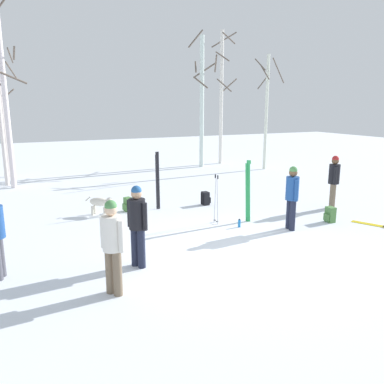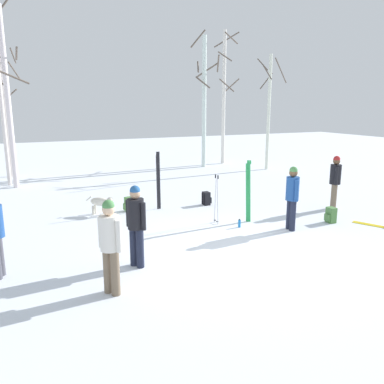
# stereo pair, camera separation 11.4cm
# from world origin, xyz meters

# --- Properties ---
(ground_plane) EXTENTS (60.00, 60.00, 0.00)m
(ground_plane) POSITION_xyz_m (0.00, 0.00, 0.00)
(ground_plane) COLOR white
(person_0) EXTENTS (0.35, 0.43, 1.72)m
(person_0) POSITION_xyz_m (4.74, 1.87, 0.98)
(person_0) COLOR #72604C
(person_0) RESTS_ON ground_plane
(person_1) EXTENTS (0.34, 0.51, 1.72)m
(person_1) POSITION_xyz_m (2.13, 0.72, 0.98)
(person_1) COLOR #1E2338
(person_1) RESTS_ON ground_plane
(person_2) EXTENTS (0.34, 0.46, 1.72)m
(person_2) POSITION_xyz_m (-3.06, -0.88, 0.98)
(person_2) COLOR #72604C
(person_2) RESTS_ON ground_plane
(person_3) EXTENTS (0.34, 0.47, 1.72)m
(person_3) POSITION_xyz_m (-2.31, 0.09, 0.98)
(person_3) COLOR #1E2338
(person_3) RESTS_ON ground_plane
(dog) EXTENTS (0.74, 0.58, 0.57)m
(dog) POSITION_xyz_m (-2.18, 4.28, 0.39)
(dog) COLOR beige
(dog) RESTS_ON ground_plane
(ski_pair_planted_0) EXTENTS (0.14, 0.05, 1.85)m
(ski_pair_planted_0) POSITION_xyz_m (-0.36, 4.20, 0.92)
(ski_pair_planted_0) COLOR black
(ski_pair_planted_0) RESTS_ON ground_plane
(ski_pair_planted_1) EXTENTS (0.15, 0.14, 1.77)m
(ski_pair_planted_1) POSITION_xyz_m (1.49, 1.84, 0.88)
(ski_pair_planted_1) COLOR green
(ski_pair_planted_1) RESTS_ON ground_plane
(ski_poles_0) EXTENTS (0.07, 0.24, 1.39)m
(ski_poles_0) POSITION_xyz_m (0.59, 2.05, 0.74)
(ski_poles_0) COLOR #B2B2BC
(ski_poles_0) RESTS_ON ground_plane
(backpack_0) EXTENTS (0.29, 0.26, 0.44)m
(backpack_0) POSITION_xyz_m (1.27, 4.03, 0.21)
(backpack_0) COLOR black
(backpack_0) RESTS_ON ground_plane
(backpack_1) EXTENTS (0.30, 0.27, 0.44)m
(backpack_1) POSITION_xyz_m (3.59, 0.77, 0.21)
(backpack_1) COLOR #4C7F3F
(backpack_1) RESTS_ON ground_plane
(backpack_2) EXTENTS (0.32, 0.30, 0.44)m
(backpack_2) POSITION_xyz_m (-1.30, 4.35, 0.21)
(backpack_2) COLOR #4C7F3F
(backpack_2) RESTS_ON ground_plane
(water_bottle_0) EXTENTS (0.07, 0.07, 0.23)m
(water_bottle_0) POSITION_xyz_m (0.99, 1.47, 0.11)
(water_bottle_0) COLOR #1E72BF
(water_bottle_0) RESTS_ON ground_plane
(birch_tree_1) EXTENTS (0.72, 1.18, 6.51)m
(birch_tree_1) POSITION_xyz_m (-4.73, 10.36, 3.36)
(birch_tree_1) COLOR silver
(birch_tree_1) RESTS_ON ground_plane
(birch_tree_2) EXTENTS (1.77, 1.56, 5.88)m
(birch_tree_2) POSITION_xyz_m (-4.63, 12.45, 3.06)
(birch_tree_2) COLOR silver
(birch_tree_2) RESTS_ON ground_plane
(birch_tree_3) EXTENTS (1.24, 1.33, 7.24)m
(birch_tree_3) POSITION_xyz_m (-4.46, 9.74, 3.58)
(birch_tree_3) COLOR silver
(birch_tree_3) RESTS_ON ground_plane
(birch_tree_4) EXTENTS (1.62, 1.85, 7.07)m
(birch_tree_4) POSITION_xyz_m (4.83, 11.44, 3.55)
(birch_tree_4) COLOR silver
(birch_tree_4) RESTS_ON ground_plane
(birch_tree_5) EXTENTS (1.51, 1.64, 7.16)m
(birch_tree_5) POSITION_xyz_m (6.34, 12.04, 3.77)
(birch_tree_5) COLOR silver
(birch_tree_5) RESTS_ON ground_plane
(birch_tree_6) EXTENTS (1.30, 1.29, 5.69)m
(birch_tree_6) POSITION_xyz_m (7.40, 9.31, 3.03)
(birch_tree_6) COLOR silver
(birch_tree_6) RESTS_ON ground_plane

